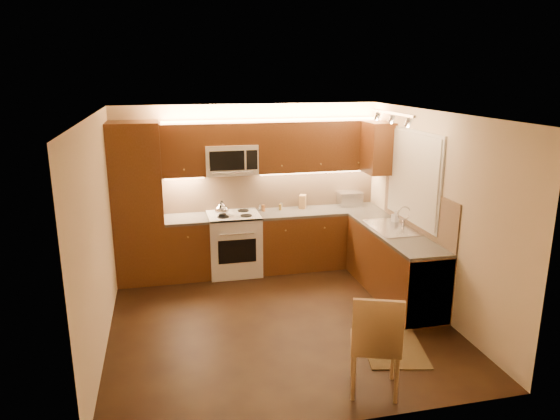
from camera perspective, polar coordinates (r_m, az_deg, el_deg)
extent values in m
cube|color=black|center=(6.45, -0.21, -12.13)|extent=(4.00, 4.00, 0.01)
cube|color=beige|center=(5.76, -0.23, 10.60)|extent=(4.00, 4.00, 0.01)
cube|color=beige|center=(7.89, -3.43, 2.60)|extent=(4.00, 0.01, 2.50)
cube|color=beige|center=(4.17, 5.93, -9.01)|extent=(4.00, 0.01, 2.50)
cube|color=beige|center=(5.89, -19.56, -2.57)|extent=(0.01, 4.00, 2.50)
cube|color=beige|center=(6.70, 16.71, -0.27)|extent=(0.01, 4.00, 2.50)
cube|color=#47260F|center=(7.53, -15.51, 0.68)|extent=(0.70, 0.60, 2.30)
cube|color=#47260F|center=(7.72, -10.24, -4.21)|extent=(0.62, 0.60, 0.86)
cube|color=#312F2D|center=(7.59, -10.39, -1.00)|extent=(0.62, 0.60, 0.04)
cube|color=#47260F|center=(8.06, 4.35, -3.20)|extent=(1.92, 0.60, 0.86)
cube|color=#312F2D|center=(7.93, 4.41, -0.11)|extent=(1.92, 0.60, 0.04)
cube|color=#47260F|center=(7.15, 12.55, -5.94)|extent=(0.60, 2.00, 0.86)
cube|color=#312F2D|center=(7.00, 12.75, -2.50)|extent=(0.60, 2.00, 0.04)
cube|color=silver|center=(6.57, 15.15, -8.02)|extent=(0.58, 0.60, 0.84)
cube|color=tan|center=(7.95, -0.92, 2.36)|extent=(3.30, 0.02, 0.60)
cube|color=tan|center=(7.04, 15.03, 0.17)|extent=(0.02, 2.00, 0.60)
cube|color=#47260F|center=(7.50, -10.80, 6.58)|extent=(0.62, 0.35, 0.75)
cube|color=#47260F|center=(7.85, 4.28, 7.16)|extent=(1.92, 0.35, 0.75)
cube|color=#47260F|center=(7.53, -5.58, 8.49)|extent=(0.76, 0.35, 0.31)
cube|color=#47260F|center=(7.72, 10.84, 6.81)|extent=(0.35, 0.50, 0.75)
cube|color=silver|center=(7.08, 14.65, 3.60)|extent=(0.03, 1.44, 1.24)
cube|color=silver|center=(7.07, 14.51, 3.60)|extent=(0.02, 1.36, 1.16)
cube|color=silver|center=(6.64, 12.36, 10.51)|extent=(0.04, 1.20, 0.03)
cube|color=silver|center=(8.21, 7.73, 1.26)|extent=(0.36, 0.27, 0.22)
cube|color=#9E7347|center=(7.98, 2.53, 0.94)|extent=(0.15, 0.18, 0.21)
cylinder|color=silver|center=(7.83, -2.19, 0.28)|extent=(0.06, 0.06, 0.10)
cylinder|color=olive|center=(7.86, 0.02, 0.32)|extent=(0.06, 0.06, 0.10)
cylinder|color=silver|center=(7.98, 0.14, 0.53)|extent=(0.05, 0.05, 0.09)
cylinder|color=brown|center=(7.80, -1.84, 0.22)|extent=(0.05, 0.05, 0.10)
imported|color=silver|center=(7.38, 12.68, -0.71)|extent=(0.10, 0.10, 0.18)
cube|color=black|center=(6.02, 12.39, -14.53)|extent=(0.82, 1.07, 0.01)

